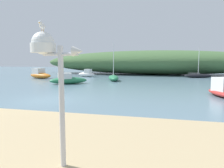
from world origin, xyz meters
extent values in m
plane|color=slate|center=(0.00, 0.00, 0.00)|extent=(120.00, 120.00, 0.00)
ellipsoid|color=#476B3D|center=(5.63, 27.16, 2.17)|extent=(41.93, 10.46, 4.34)
cylinder|color=silver|center=(5.13, -8.03, 1.55)|extent=(0.12, 0.12, 2.71)
cylinder|color=silver|center=(5.13, -8.03, 2.73)|extent=(0.82, 0.07, 0.07)
cylinder|color=white|center=(4.72, -8.03, 2.86)|extent=(0.54, 0.54, 0.20)
sphere|color=white|center=(4.72, -8.03, 2.97)|extent=(0.50, 0.50, 0.50)
cone|color=silver|center=(5.54, -8.03, 2.79)|extent=(0.23, 0.22, 0.22)
cylinder|color=orange|center=(4.74, -8.03, 3.24)|extent=(0.01, 0.01, 0.05)
cylinder|color=orange|center=(4.70, -8.04, 3.24)|extent=(0.01, 0.01, 0.05)
ellipsoid|color=white|center=(4.72, -8.03, 3.32)|extent=(0.12, 0.22, 0.12)
ellipsoid|color=#9EA0A8|center=(4.72, -8.03, 3.35)|extent=(0.10, 0.21, 0.04)
sphere|color=white|center=(4.73, -8.13, 3.38)|extent=(0.08, 0.08, 0.08)
cone|color=gold|center=(4.74, -8.19, 3.38)|extent=(0.03, 0.05, 0.02)
ellipsoid|color=white|center=(-4.34, 18.70, 0.36)|extent=(3.07, 1.59, 0.72)
cube|color=silver|center=(-4.06, 18.63, 0.83)|extent=(1.17, 0.96, 0.73)
ellipsoid|color=black|center=(12.30, 20.83, 0.30)|extent=(4.18, 2.02, 0.60)
cylinder|color=silver|center=(12.30, 20.83, 2.40)|extent=(0.08, 0.08, 3.96)
cylinder|color=silver|center=(11.71, 20.70, 0.67)|extent=(1.78, 0.45, 0.06)
ellipsoid|color=#287A4C|center=(1.19, 13.66, 0.35)|extent=(2.40, 4.05, 0.69)
cylinder|color=silver|center=(1.19, 13.66, 2.66)|extent=(0.08, 0.08, 4.35)
cylinder|color=silver|center=(1.00, 14.21, 0.74)|extent=(0.62, 1.66, 0.06)
ellipsoid|color=#287A4C|center=(-2.78, 8.98, 0.36)|extent=(4.11, 3.20, 0.73)
cube|color=silver|center=(-3.13, 8.77, 0.83)|extent=(1.74, 1.61, 0.72)
ellipsoid|color=orange|center=(-9.80, 14.59, 0.40)|extent=(4.59, 3.14, 0.79)
cube|color=silver|center=(-10.19, 14.77, 0.98)|extent=(1.88, 1.72, 0.93)
camera|label=1|loc=(7.29, -12.21, 2.60)|focal=33.77mm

